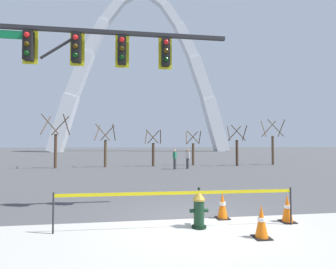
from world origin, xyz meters
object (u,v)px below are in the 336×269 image
at_px(fire_hydrant, 199,209).
at_px(traffic_cone_mid_sidewalk, 287,209).
at_px(traffic_cone_curb_edge, 222,206).
at_px(pedestrian_standing_center, 175,159).
at_px(monument_arch, 142,80).
at_px(traffic_cone_by_hydrant, 261,222).
at_px(pedestrian_walking_left, 188,159).
at_px(traffic_signal_gantry, 62,68).

relative_size(fire_hydrant, traffic_cone_mid_sidewalk, 1.36).
distance_m(traffic_cone_mid_sidewalk, traffic_cone_curb_edge, 1.67).
bearing_deg(pedestrian_standing_center, monument_arch, 92.15).
xyz_separation_m(fire_hydrant, traffic_cone_mid_sidewalk, (2.42, 0.11, -0.11)).
bearing_deg(traffic_cone_curb_edge, monument_arch, 90.90).
height_order(traffic_cone_mid_sidewalk, pedestrian_standing_center, pedestrian_standing_center).
distance_m(traffic_cone_by_hydrant, traffic_cone_mid_sidewalk, 1.55).
distance_m(fire_hydrant, traffic_cone_curb_edge, 1.05).
height_order(fire_hydrant, pedestrian_walking_left, pedestrian_walking_left).
relative_size(traffic_cone_curb_edge, pedestrian_walking_left, 0.46).
distance_m(traffic_cone_by_hydrant, pedestrian_standing_center, 14.49).
bearing_deg(traffic_cone_by_hydrant, fire_hydrant, 145.08).
xyz_separation_m(fire_hydrant, monument_arch, (-0.04, 56.28, 17.67)).
relative_size(traffic_cone_mid_sidewalk, traffic_cone_curb_edge, 1.00).
bearing_deg(traffic_cone_by_hydrant, traffic_cone_mid_sidewalk, 37.55).
bearing_deg(traffic_signal_gantry, pedestrian_standing_center, 65.43).
relative_size(traffic_cone_curb_edge, monument_arch, 0.02).
xyz_separation_m(traffic_cone_mid_sidewalk, pedestrian_standing_center, (-0.87, 13.53, 0.46)).
relative_size(monument_arch, pedestrian_walking_left, 28.18).
distance_m(fire_hydrant, traffic_signal_gantry, 5.80).
distance_m(fire_hydrant, monument_arch, 58.99).
relative_size(traffic_cone_by_hydrant, traffic_cone_curb_edge, 1.00).
relative_size(traffic_signal_gantry, pedestrian_walking_left, 4.92).
xyz_separation_m(traffic_cone_by_hydrant, pedestrian_standing_center, (0.36, 14.48, 0.46)).
relative_size(traffic_cone_curb_edge, traffic_signal_gantry, 0.09).
distance_m(traffic_signal_gantry, pedestrian_walking_left, 14.12).
xyz_separation_m(traffic_cone_by_hydrant, traffic_signal_gantry, (-5.02, 2.72, 4.05)).
bearing_deg(traffic_cone_by_hydrant, pedestrian_standing_center, 88.57).
relative_size(traffic_cone_mid_sidewalk, monument_arch, 0.02).
bearing_deg(monument_arch, traffic_signal_gantry, -93.97).
bearing_deg(pedestrian_walking_left, monument_arch, 93.64).
distance_m(fire_hydrant, traffic_cone_mid_sidewalk, 2.43).
bearing_deg(monument_arch, traffic_cone_curb_edge, -89.10).
xyz_separation_m(traffic_cone_mid_sidewalk, traffic_cone_curb_edge, (-1.59, 0.52, 0.00)).
height_order(traffic_cone_mid_sidewalk, monument_arch, monument_arch).
xyz_separation_m(traffic_cone_curb_edge, monument_arch, (-0.88, 55.65, 17.78)).
relative_size(monument_arch, pedestrian_standing_center, 28.18).
bearing_deg(pedestrian_standing_center, fire_hydrant, -96.50).
height_order(fire_hydrant, traffic_cone_mid_sidewalk, fire_hydrant).
bearing_deg(monument_arch, pedestrian_standing_center, -87.85).
xyz_separation_m(traffic_cone_by_hydrant, traffic_cone_mid_sidewalk, (1.23, 0.94, 0.00)).
bearing_deg(monument_arch, traffic_cone_by_hydrant, -88.76).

